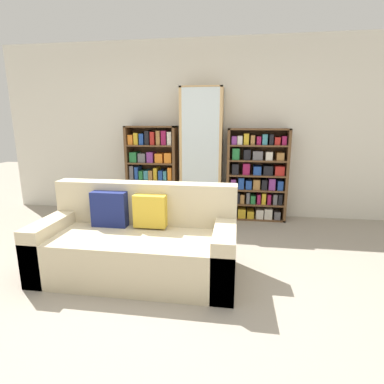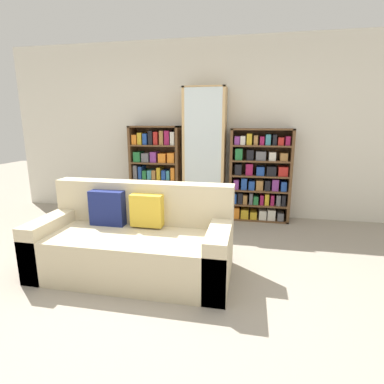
# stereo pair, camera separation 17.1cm
# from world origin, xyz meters

# --- Properties ---
(ground_plane) EXTENTS (16.00, 16.00, 0.00)m
(ground_plane) POSITION_xyz_m (0.00, 0.00, 0.00)
(ground_plane) COLOR gray
(wall_back) EXTENTS (6.42, 0.06, 2.70)m
(wall_back) POSITION_xyz_m (0.00, 2.62, 1.35)
(wall_back) COLOR silver
(wall_back) RESTS_ON ground
(couch) EXTENTS (1.90, 0.85, 0.87)m
(couch) POSITION_xyz_m (-0.30, 0.47, 0.30)
(couch) COLOR beige
(couch) RESTS_ON ground
(bookshelf_left) EXTENTS (0.80, 0.32, 1.42)m
(bookshelf_left) POSITION_xyz_m (-0.69, 2.41, 0.69)
(bookshelf_left) COLOR brown
(bookshelf_left) RESTS_ON ground
(display_cabinet) EXTENTS (0.63, 0.36, 1.98)m
(display_cabinet) POSITION_xyz_m (0.10, 2.40, 0.98)
(display_cabinet) COLOR tan
(display_cabinet) RESTS_ON ground
(bookshelf_right) EXTENTS (0.90, 0.32, 1.39)m
(bookshelf_right) POSITION_xyz_m (0.94, 2.41, 0.67)
(bookshelf_right) COLOR brown
(bookshelf_right) RESTS_ON ground
(wine_bottle) EXTENTS (0.08, 0.08, 0.36)m
(wine_bottle) POSITION_xyz_m (0.49, 1.75, 0.15)
(wine_bottle) COLOR #143819
(wine_bottle) RESTS_ON ground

